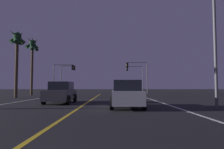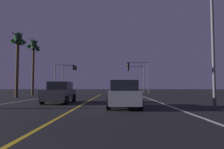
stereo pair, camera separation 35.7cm
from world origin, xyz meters
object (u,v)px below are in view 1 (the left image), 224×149
(car_lead_same_lane, at_px, (127,94))
(palm_tree_left_far, at_px, (33,48))
(traffic_light_far_left, at_px, (69,73))
(traffic_light_near_right, at_px, (138,70))
(palm_tree_left_mid, at_px, (18,43))
(traffic_light_near_left, at_px, (64,72))
(traffic_light_far_right, at_px, (135,73))
(street_lamp_right_near, at_px, (207,17))
(car_oncoming, at_px, (61,93))

(car_lead_same_lane, bearing_deg, palm_tree_left_far, 35.46)
(traffic_light_far_left, bearing_deg, car_lead_same_lane, -71.20)
(traffic_light_near_right, xyz_separation_m, palm_tree_left_mid, (-15.66, -11.91, 2.31))
(traffic_light_near_left, xyz_separation_m, palm_tree_left_mid, (-2.78, -11.91, 2.59))
(car_lead_same_lane, distance_m, traffic_light_far_left, 30.50)
(traffic_light_far_left, xyz_separation_m, palm_tree_left_mid, (-2.38, -17.41, 2.38))
(traffic_light_far_right, distance_m, palm_tree_left_far, 19.92)
(car_lead_same_lane, height_order, traffic_light_near_right, traffic_light_near_right)
(palm_tree_left_far, bearing_deg, traffic_light_near_left, 53.15)
(palm_tree_left_mid, bearing_deg, palm_tree_left_far, 97.21)
(traffic_light_far_left, distance_m, street_lamp_right_near, 32.70)
(car_lead_same_lane, relative_size, traffic_light_far_left, 0.78)
(traffic_light_far_left, xyz_separation_m, street_lamp_right_near, (14.70, -29.18, 1.49))
(traffic_light_near_right, relative_size, palm_tree_left_far, 0.62)
(car_oncoming, bearing_deg, car_lead_same_lane, 54.14)
(palm_tree_left_far, bearing_deg, palm_tree_left_mid, -82.79)
(traffic_light_far_right, height_order, traffic_light_far_left, traffic_light_far_left)
(car_oncoming, relative_size, traffic_light_near_right, 0.77)
(car_oncoming, height_order, traffic_light_far_right, traffic_light_far_right)
(car_lead_same_lane, xyz_separation_m, traffic_light_far_left, (-9.77, 28.71, 3.27))
(car_lead_same_lane, xyz_separation_m, traffic_light_near_right, (3.50, 23.21, 3.35))
(car_oncoming, xyz_separation_m, street_lamp_right_near, (9.90, -4.07, 4.77))
(car_lead_same_lane, height_order, street_lamp_right_near, street_lamp_right_near)
(car_oncoming, bearing_deg, traffic_light_far_right, 161.01)
(traffic_light_near_left, height_order, traffic_light_far_right, traffic_light_far_right)
(street_lamp_right_near, bearing_deg, car_oncoming, -22.33)
(traffic_light_far_right, xyz_separation_m, street_lamp_right_near, (1.25, -29.18, 1.55))
(car_oncoming, xyz_separation_m, traffic_light_far_right, (8.64, 25.11, 3.22))
(traffic_light_far_right, xyz_separation_m, palm_tree_left_far, (-16.71, -10.39, 3.07))
(traffic_light_near_left, distance_m, street_lamp_right_near, 27.71)
(car_oncoming, xyz_separation_m, traffic_light_near_right, (8.47, 19.61, 3.35))
(car_oncoming, height_order, traffic_light_near_left, traffic_light_near_left)
(car_lead_same_lane, distance_m, palm_tree_left_far, 23.35)
(traffic_light_near_right, bearing_deg, palm_tree_left_far, 16.47)
(traffic_light_far_right, bearing_deg, street_lamp_right_near, 92.46)
(palm_tree_left_mid, distance_m, palm_tree_left_far, 7.10)
(car_lead_same_lane, distance_m, traffic_light_near_left, 25.21)
(traffic_light_far_left, height_order, palm_tree_left_far, palm_tree_left_far)
(car_oncoming, relative_size, traffic_light_far_left, 0.78)
(car_oncoming, height_order, palm_tree_left_mid, palm_tree_left_mid)
(car_lead_same_lane, xyz_separation_m, palm_tree_left_far, (-13.04, 18.31, 6.29))
(traffic_light_near_left, height_order, palm_tree_left_far, palm_tree_left_far)
(car_lead_same_lane, xyz_separation_m, car_oncoming, (-4.97, 3.59, 0.00))
(traffic_light_near_right, relative_size, traffic_light_far_right, 1.03)
(palm_tree_left_far, bearing_deg, car_lead_same_lane, -54.54)
(car_lead_same_lane, bearing_deg, traffic_light_near_left, 22.00)
(car_lead_same_lane, distance_m, traffic_light_near_right, 23.71)
(palm_tree_left_far, bearing_deg, traffic_light_far_left, 72.54)
(car_lead_same_lane, height_order, palm_tree_left_far, palm_tree_left_far)
(street_lamp_right_near, distance_m, palm_tree_left_mid, 20.76)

